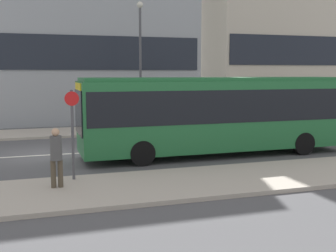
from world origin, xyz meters
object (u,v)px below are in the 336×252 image
object	(u,v)px
bus_stop_sign	(72,128)
city_bus	(216,111)
pedestrian_near_stop	(56,154)
street_lamp	(140,53)
parked_car_0	(322,118)

from	to	relation	value
bus_stop_sign	city_bus	bearing A→B (deg)	25.40
pedestrian_near_stop	street_lamp	world-z (taller)	street_lamp
pedestrian_near_stop	street_lamp	xyz separation A→B (m)	(5.31, 11.11, 3.41)
city_bus	pedestrian_near_stop	xyz separation A→B (m)	(-6.74, -3.74, -0.75)
city_bus	bus_stop_sign	size ratio (longest dim) A/B	4.05
pedestrian_near_stop	bus_stop_sign	xyz separation A→B (m)	(0.55, 0.81, 0.64)
pedestrian_near_stop	street_lamp	bearing A→B (deg)	-116.34
city_bus	pedestrian_near_stop	world-z (taller)	city_bus
parked_car_0	pedestrian_near_stop	xyz separation A→B (m)	(-16.21, -9.07, 0.46)
city_bus	pedestrian_near_stop	distance (m)	7.74
parked_car_0	street_lamp	world-z (taller)	street_lamp
city_bus	street_lamp	world-z (taller)	street_lamp
city_bus	parked_car_0	world-z (taller)	city_bus
street_lamp	city_bus	bearing A→B (deg)	-79.07
parked_car_0	pedestrian_near_stop	size ratio (longest dim) A/B	2.61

